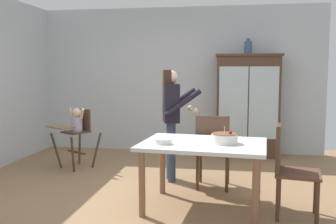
# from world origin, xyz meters

# --- Properties ---
(ground_plane) EXTENTS (6.24, 6.24, 0.00)m
(ground_plane) POSITION_xyz_m (0.00, 0.00, 0.00)
(ground_plane) COLOR #93704C
(wall_back) EXTENTS (5.32, 0.06, 2.70)m
(wall_back) POSITION_xyz_m (0.00, 2.63, 1.35)
(wall_back) COLOR silver
(wall_back) RESTS_ON ground_plane
(china_cabinet) EXTENTS (1.14, 0.48, 1.82)m
(china_cabinet) POSITION_xyz_m (1.27, 2.37, 0.91)
(china_cabinet) COLOR #4C3323
(china_cabinet) RESTS_ON ground_plane
(ceramic_vase) EXTENTS (0.13, 0.13, 0.27)m
(ceramic_vase) POSITION_xyz_m (1.26, 2.37, 1.93)
(ceramic_vase) COLOR #3D567F
(ceramic_vase) RESTS_ON china_cabinet
(high_chair_with_toddler) EXTENTS (0.79, 0.84, 0.95)m
(high_chair_with_toddler) POSITION_xyz_m (-1.41, 1.08, 0.65)
(high_chair_with_toddler) COLOR #4C3323
(high_chair_with_toddler) RESTS_ON ground_plane
(adult_person) EXTENTS (0.60, 0.58, 1.53)m
(adult_person) POSITION_xyz_m (0.16, 0.65, 0.97)
(adult_person) COLOR #33425B
(adult_person) RESTS_ON ground_plane
(dining_table) EXTENTS (1.42, 1.09, 0.74)m
(dining_table) POSITION_xyz_m (0.67, -0.38, 0.64)
(dining_table) COLOR silver
(dining_table) RESTS_ON ground_plane
(birthday_cake) EXTENTS (0.28, 0.28, 0.19)m
(birthday_cake) POSITION_xyz_m (0.90, -0.39, 0.79)
(birthday_cake) COLOR white
(birthday_cake) RESTS_ON dining_table
(serving_bowl) EXTENTS (0.18, 0.18, 0.05)m
(serving_bowl) POSITION_xyz_m (0.26, -0.53, 0.77)
(serving_bowl) COLOR silver
(serving_bowl) RESTS_ON dining_table
(dining_chair_far_side) EXTENTS (0.46, 0.46, 0.96)m
(dining_chair_far_side) POSITION_xyz_m (0.75, 0.32, 0.56)
(dining_chair_far_side) COLOR #4C3323
(dining_chair_far_side) RESTS_ON ground_plane
(dining_chair_right_end) EXTENTS (0.51, 0.51, 0.96)m
(dining_chair_right_end) POSITION_xyz_m (1.55, -0.46, 0.56)
(dining_chair_right_end) COLOR #4C3323
(dining_chair_right_end) RESTS_ON ground_plane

